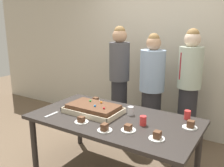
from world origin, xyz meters
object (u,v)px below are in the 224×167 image
drink_cup_far_end (143,121)px  cake_server_utensil (52,115)px  plated_slice_center_back (96,101)px  drink_cup_middle (131,111)px  party_table (114,124)px  sheet_cake (93,109)px  person_striped_tie_right (189,88)px  person_serving_front (119,80)px  drink_cup_nearest (187,115)px  plated_slice_near_left (128,129)px  plated_slice_near_right (157,136)px  person_green_shirt_behind (152,89)px  plated_slice_far_right (105,129)px  plated_slice_center_front (81,121)px  plated_slice_far_left (190,125)px

drink_cup_far_end → cake_server_utensil: size_ratio=0.50×
plated_slice_center_back → drink_cup_middle: drink_cup_middle is taller
party_table → sheet_cake: size_ratio=2.84×
drink_cup_middle → drink_cup_far_end: 0.31m
person_striped_tie_right → cake_server_utensil: bearing=-3.7°
person_serving_front → drink_cup_middle: bearing=26.0°
drink_cup_nearest → drink_cup_middle: (-0.59, -0.22, 0.00)m
person_striped_tie_right → plated_slice_center_back: bearing=-16.2°
plated_slice_near_left → plated_slice_near_right: size_ratio=1.00×
drink_cup_middle → person_green_shirt_behind: bearing=96.7°
sheet_cake → plated_slice_center_back: bearing=122.1°
plated_slice_near_right → person_serving_front: bearing=132.9°
plated_slice_far_right → plated_slice_center_front: (-0.33, 0.04, -0.00)m
plated_slice_center_front → plated_slice_center_back: 0.69m
plated_slice_near_right → plated_slice_center_front: size_ratio=1.00×
party_table → drink_cup_nearest: size_ratio=18.80×
drink_cup_nearest → plated_slice_near_right: bearing=-99.3°
drink_cup_far_end → person_striped_tie_right: (0.15, 1.16, 0.11)m
cake_server_utensil → plated_slice_center_front: bearing=1.6°
plated_slice_near_right → person_striped_tie_right: size_ratio=0.09×
drink_cup_middle → person_serving_front: size_ratio=0.06×
cake_server_utensil → person_striped_tie_right: (1.17, 1.46, 0.16)m
plated_slice_near_right → person_green_shirt_behind: 1.38m
plated_slice_far_left → plated_slice_center_back: (-1.30, 0.16, -0.01)m
sheet_cake → plated_slice_near_left: (0.59, -0.22, -0.03)m
plated_slice_near_right → person_striped_tie_right: bearing=94.0°
plated_slice_far_left → plated_slice_center_front: plated_slice_far_left is taller
plated_slice_near_right → sheet_cake: bearing=165.4°
plated_slice_near_right → plated_slice_far_right: bearing=-167.4°
plated_slice_far_left → drink_cup_far_end: drink_cup_far_end is taller
party_table → person_striped_tie_right: 1.28m
plated_slice_far_right → drink_cup_far_end: 0.42m
drink_cup_far_end → person_green_shirt_behind: person_green_shirt_behind is taller
person_green_shirt_behind → person_striped_tie_right: size_ratio=0.96×
plated_slice_far_left → person_green_shirt_behind: size_ratio=0.09×
cake_server_utensil → plated_slice_near_right: bearing=3.8°
sheet_cake → drink_cup_nearest: bearing=21.4°
person_striped_tie_right → plated_slice_near_right: bearing=39.0°
plated_slice_far_right → drink_cup_nearest: size_ratio=1.50×
cake_server_utensil → person_serving_front: size_ratio=0.12×
plated_slice_far_left → plated_slice_near_right: bearing=-115.4°
plated_slice_far_left → drink_cup_middle: 0.68m
plated_slice_center_back → drink_cup_middle: 0.64m
plated_slice_far_left → drink_cup_nearest: 0.24m
drink_cup_middle → person_striped_tie_right: bearing=67.9°
drink_cup_middle → cake_server_utensil: size_ratio=0.50×
party_table → drink_cup_nearest: 0.83m
sheet_cake → plated_slice_center_front: sheet_cake is taller
cake_server_utensil → person_green_shirt_behind: size_ratio=0.12×
drink_cup_nearest → cake_server_utensil: size_ratio=0.50×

